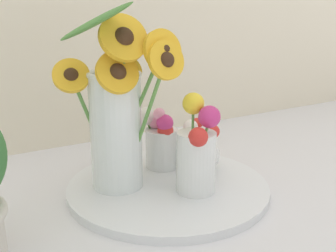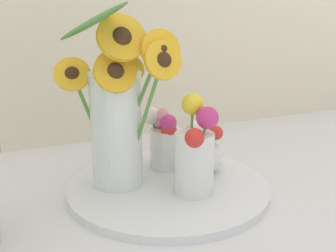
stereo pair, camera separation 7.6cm
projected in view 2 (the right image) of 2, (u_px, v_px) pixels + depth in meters
ground_plane at (164, 208)px, 0.73m from camera, size 6.00×6.00×0.00m
serving_tray at (168, 186)px, 0.80m from camera, size 0.40×0.40×0.02m
mason_jar_sunflowers at (118, 109)px, 0.75m from camera, size 0.23×0.21×0.36m
vase_small_center at (195, 153)px, 0.74m from camera, size 0.08×0.09×0.19m
vase_bulb_right at (207, 150)px, 0.84m from camera, size 0.07×0.07×0.11m
vase_small_back at (165, 140)px, 0.86m from camera, size 0.08×0.08×0.14m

